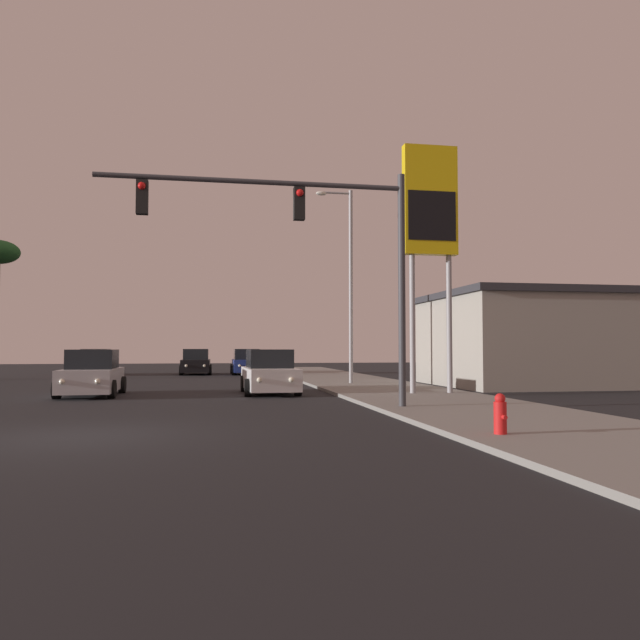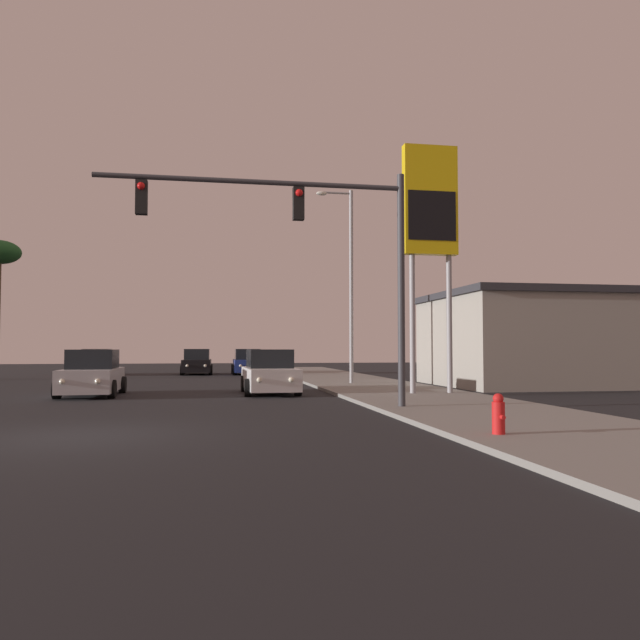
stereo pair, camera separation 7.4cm
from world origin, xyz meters
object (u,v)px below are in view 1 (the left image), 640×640
at_px(traffic_light_mast, 315,237).
at_px(street_lamp, 348,275).
at_px(car_white, 270,374).
at_px(car_silver, 92,375).
at_px(gas_station_sign, 430,214).
at_px(fire_hydrant, 500,414).
at_px(car_red, 95,363).
at_px(car_black, 196,363).
at_px(car_blue, 247,363).

distance_m(traffic_light_mast, street_lamp, 12.02).
xyz_separation_m(car_white, car_silver, (-6.46, 0.05, 0.00)).
bearing_deg(gas_station_sign, fire_hydrant, -103.53).
bearing_deg(gas_station_sign, car_silver, 168.95).
height_order(traffic_light_mast, gas_station_sign, gas_station_sign).
bearing_deg(car_red, fire_hydrant, 110.08).
xyz_separation_m(car_white, gas_station_sign, (5.62, -2.31, 5.86)).
bearing_deg(street_lamp, car_red, 133.97).
bearing_deg(car_white, traffic_light_mast, 92.70).
height_order(car_black, car_blue, same).
height_order(car_white, street_lamp, street_lamp).
bearing_deg(fire_hydrant, car_black, 101.30).
xyz_separation_m(street_lamp, gas_station_sign, (1.55, -6.73, 1.50)).
relative_size(car_black, car_white, 1.00).
relative_size(car_red, fire_hydrant, 5.71).
relative_size(street_lamp, gas_station_sign, 1.00).
relative_size(traffic_light_mast, fire_hydrant, 11.05).
bearing_deg(gas_station_sign, traffic_light_mast, -136.79).
bearing_deg(car_black, car_silver, 80.57).
bearing_deg(car_white, car_silver, -2.25).
distance_m(car_red, traffic_light_mast, 27.74).
bearing_deg(traffic_light_mast, car_red, 111.45).
relative_size(car_white, traffic_light_mast, 0.52).
bearing_deg(fire_hydrant, street_lamp, 86.77).
bearing_deg(gas_station_sign, car_red, 126.01).
relative_size(car_white, fire_hydrant, 5.71).
xyz_separation_m(car_black, traffic_light_mast, (3.66, -25.34, 4.02)).
distance_m(street_lamp, gas_station_sign, 7.07).
distance_m(car_black, street_lamp, 16.20).
height_order(car_black, traffic_light_mast, traffic_light_mast).
relative_size(car_blue, car_silver, 1.00).
xyz_separation_m(car_black, fire_hydrant, (6.21, -31.07, -0.27)).
bearing_deg(car_red, car_black, 176.35).
height_order(car_black, fire_hydrant, car_black).
height_order(car_red, car_black, same).
distance_m(car_red, car_blue, 9.70).
bearing_deg(car_white, car_black, -82.13).
relative_size(car_red, car_white, 1.00).
xyz_separation_m(car_silver, traffic_light_mast, (7.01, -7.12, 4.02)).
bearing_deg(car_silver, traffic_light_mast, 133.56).
relative_size(car_red, car_blue, 1.01).
distance_m(car_silver, gas_station_sign, 13.63).
distance_m(street_lamp, fire_hydrant, 17.85).
bearing_deg(car_blue, car_black, -7.08).
distance_m(car_silver, street_lamp, 12.21).
xyz_separation_m(car_black, car_silver, (-3.35, -18.22, 0.00)).
bearing_deg(car_red, gas_station_sign, 124.17).
distance_m(car_white, gas_station_sign, 8.44).
distance_m(car_silver, fire_hydrant, 16.01).
relative_size(traffic_light_mast, gas_station_sign, 0.93).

